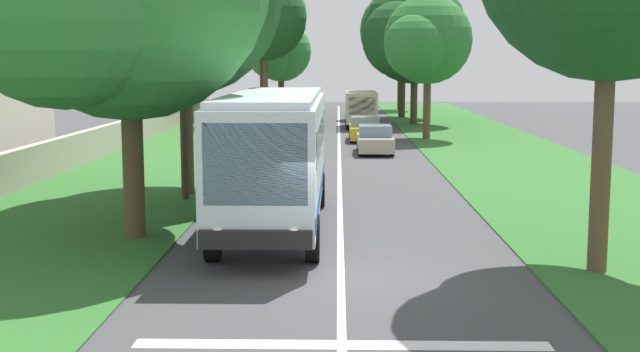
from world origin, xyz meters
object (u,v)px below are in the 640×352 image
at_px(trailing_car_0, 375,140).
at_px(roadside_tree_left_2, 279,53).
at_px(roadside_tree_left_0, 260,18).
at_px(roadside_tree_right_2, 411,35).
at_px(utility_pole, 182,69).
at_px(trailing_minibus_0, 361,106).
at_px(roadside_tree_right_4, 425,42).
at_px(roadside_tree_left_1, 179,4).
at_px(roadside_tree_left_3, 262,21).
at_px(coach_bus, 275,151).
at_px(trailing_car_1, 365,130).
at_px(roadside_tree_right_0, 399,23).
at_px(roadside_tree_right_1, 401,33).

xyz_separation_m(trailing_car_0, roadside_tree_left_2, (36.11, 7.39, 4.74)).
distance_m(roadside_tree_left_0, roadside_tree_right_2, 14.70).
bearing_deg(roadside_tree_left_2, utility_pole, -179.53).
relative_size(trailing_minibus_0, roadside_tree_right_4, 0.71).
height_order(roadside_tree_left_1, roadside_tree_left_3, roadside_tree_left_3).
bearing_deg(roadside_tree_left_1, utility_pole, -166.79).
relative_size(coach_bus, roadside_tree_left_1, 1.11).
relative_size(trailing_minibus_0, utility_pole, 0.72).
relative_size(trailing_car_0, trailing_car_1, 1.00).
distance_m(trailing_minibus_0, roadside_tree_left_3, 9.83).
relative_size(coach_bus, roadside_tree_left_3, 1.04).
xyz_separation_m(roadside_tree_left_0, roadside_tree_right_4, (-20.22, -11.63, -2.44)).
height_order(roadside_tree_right_0, roadside_tree_right_2, roadside_tree_right_0).
distance_m(trailing_minibus_0, roadside_tree_left_1, 30.99).
distance_m(coach_bus, roadside_tree_right_1, 47.48).
height_order(trailing_minibus_0, roadside_tree_left_3, roadside_tree_left_3).
bearing_deg(coach_bus, roadside_tree_left_2, 3.91).
xyz_separation_m(trailing_car_1, roadside_tree_left_3, (12.88, 7.12, 6.88)).
xyz_separation_m(trailing_car_0, roadside_tree_right_4, (7.80, -3.24, 5.07)).
bearing_deg(roadside_tree_left_2, roadside_tree_right_4, -159.41).
height_order(trailing_car_0, roadside_tree_left_0, roadside_tree_left_0).
xyz_separation_m(roadside_tree_left_2, roadside_tree_right_1, (-8.65, -10.64, 1.57)).
bearing_deg(trailing_car_0, trailing_car_1, 2.61).
relative_size(roadside_tree_left_3, utility_pole, 1.29).
relative_size(coach_bus, roadside_tree_left_2, 1.33).
bearing_deg(coach_bus, roadside_tree_right_2, -10.32).
bearing_deg(roadside_tree_right_2, roadside_tree_right_0, -1.44).
bearing_deg(trailing_car_1, roadside_tree_right_4, -73.12).
bearing_deg(trailing_car_1, roadside_tree_right_2, -16.42).
relative_size(coach_bus, trailing_car_0, 2.60).
xyz_separation_m(roadside_tree_left_2, roadside_tree_right_4, (-28.31, -10.64, 0.33)).
height_order(roadside_tree_left_1, roadside_tree_right_2, roadside_tree_right_2).
xyz_separation_m(roadside_tree_left_2, utility_pole, (-50.73, -0.42, -1.06)).
height_order(trailing_car_1, trailing_minibus_0, trailing_minibus_0).
bearing_deg(roadside_tree_right_2, roadside_tree_left_2, 33.04).
distance_m(roadside_tree_left_2, roadside_tree_right_0, 12.15).
xyz_separation_m(roadside_tree_right_2, utility_pole, (-34.06, 10.42, -2.18)).
relative_size(roadside_tree_left_3, roadside_tree_right_4, 1.27).
bearing_deg(roadside_tree_left_0, coach_bus, -174.23).
bearing_deg(trailing_car_0, roadside_tree_left_1, 151.08).
bearing_deg(roadside_tree_right_4, roadside_tree_right_2, -0.99).
bearing_deg(roadside_tree_right_1, roadside_tree_left_3, 126.33).
distance_m(trailing_car_0, roadside_tree_right_1, 28.36).
height_order(roadside_tree_right_4, utility_pole, roadside_tree_right_4).
bearing_deg(roadside_tree_right_4, roadside_tree_left_0, 29.90).
relative_size(roadside_tree_left_2, roadside_tree_right_2, 0.80).
xyz_separation_m(trailing_minibus_0, roadside_tree_left_1, (-29.76, 7.03, 4.99)).
height_order(coach_bus, roadside_tree_right_0, roadside_tree_right_0).
height_order(trailing_car_0, roadside_tree_right_1, roadside_tree_right_1).
distance_m(trailing_car_1, roadside_tree_left_3, 16.25).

